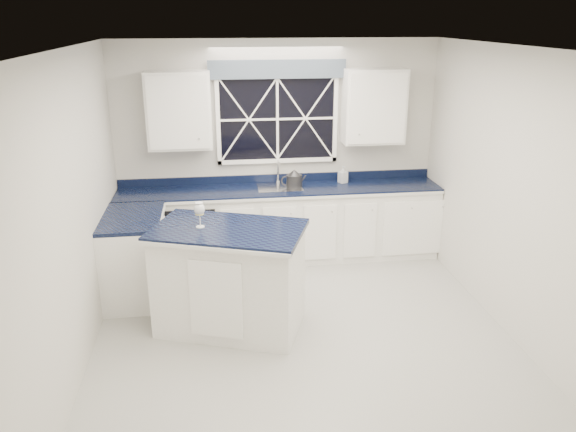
{
  "coord_description": "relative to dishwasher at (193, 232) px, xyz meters",
  "views": [
    {
      "loc": [
        -0.78,
        -4.64,
        2.95
      ],
      "look_at": [
        -0.11,
        0.4,
        1.13
      ],
      "focal_mm": 35.0,
      "sensor_mm": 36.0,
      "label": 1
    }
  ],
  "objects": [
    {
      "name": "ground",
      "position": [
        1.1,
        -1.95,
        -0.41
      ],
      "size": [
        4.5,
        4.5,
        0.0
      ],
      "primitive_type": "plane",
      "color": "#A5A5A0",
      "rests_on": "ground"
    },
    {
      "name": "back_wall",
      "position": [
        1.1,
        0.3,
        0.94
      ],
      "size": [
        4.0,
        0.1,
        2.7
      ],
      "primitive_type": "cube",
      "color": "silver",
      "rests_on": "ground"
    },
    {
      "name": "base_cabinets",
      "position": [
        0.77,
        -0.17,
        0.04
      ],
      "size": [
        3.99,
        1.6,
        0.9
      ],
      "color": "white",
      "rests_on": "ground"
    },
    {
      "name": "countertop",
      "position": [
        1.1,
        0.0,
        0.51
      ],
      "size": [
        3.98,
        0.64,
        0.04
      ],
      "primitive_type": "cube",
      "color": "black",
      "rests_on": "base_cabinets"
    },
    {
      "name": "dishwasher",
      "position": [
        0.0,
        0.0,
        0.0
      ],
      "size": [
        0.6,
        0.58,
        0.82
      ],
      "primitive_type": "cube",
      "color": "black",
      "rests_on": "ground"
    },
    {
      "name": "window",
      "position": [
        1.1,
        0.25,
        1.42
      ],
      "size": [
        1.65,
        0.09,
        1.26
      ],
      "color": "black",
      "rests_on": "ground"
    },
    {
      "name": "upper_cabinets",
      "position": [
        1.1,
        0.13,
        1.49
      ],
      "size": [
        3.1,
        0.34,
        0.9
      ],
      "color": "white",
      "rests_on": "ground"
    },
    {
      "name": "faucet",
      "position": [
        1.1,
        0.19,
        0.69
      ],
      "size": [
        0.05,
        0.2,
        0.3
      ],
      "color": "silver",
      "rests_on": "countertop"
    },
    {
      "name": "island",
      "position": [
        0.41,
        -1.6,
        0.12
      ],
      "size": [
        1.62,
        1.29,
        1.06
      ],
      "rotation": [
        0.0,
        0.0,
        -0.35
      ],
      "color": "white",
      "rests_on": "ground"
    },
    {
      "name": "rug",
      "position": [
        0.3,
        -0.81,
        -0.4
      ],
      "size": [
        1.44,
        1.0,
        0.02
      ],
      "rotation": [
        0.0,
        0.0,
        0.15
      ],
      "color": "#B5B6B1",
      "rests_on": "ground"
    },
    {
      "name": "kettle",
      "position": [
        1.27,
        0.01,
        0.63
      ],
      "size": [
        0.32,
        0.21,
        0.23
      ],
      "rotation": [
        0.0,
        0.0,
        0.08
      ],
      "color": "#2B2B2D",
      "rests_on": "countertop"
    },
    {
      "name": "wine_glass",
      "position": [
        0.15,
        -1.54,
        0.82
      ],
      "size": [
        0.1,
        0.1,
        0.25
      ],
      "color": "silver",
      "rests_on": "island"
    },
    {
      "name": "soap_bottle",
      "position": [
        1.92,
        0.14,
        0.64
      ],
      "size": [
        0.13,
        0.13,
        0.21
      ],
      "primitive_type": "imported",
      "rotation": [
        0.0,
        0.0,
        0.39
      ],
      "color": "silver",
      "rests_on": "countertop"
    }
  ]
}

